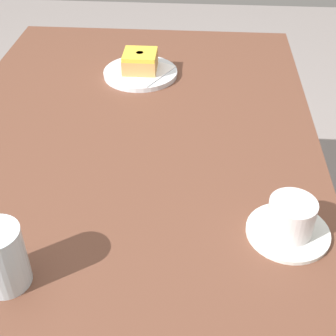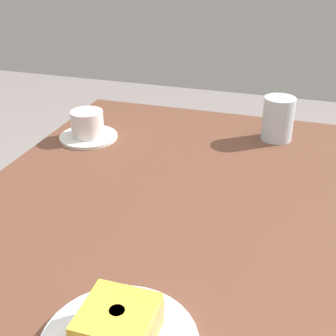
{
  "view_description": "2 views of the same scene",
  "coord_description": "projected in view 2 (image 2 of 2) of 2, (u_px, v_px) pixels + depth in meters",
  "views": [
    {
      "loc": [
        0.88,
        0.15,
        1.32
      ],
      "look_at": [
        0.17,
        0.1,
        0.77
      ],
      "focal_mm": 51.06,
      "sensor_mm": 36.0,
      "label": 1
    },
    {
      "loc": [
        -0.6,
        -0.18,
        1.19
      ],
      "look_at": [
        0.15,
        0.06,
        0.78
      ],
      "focal_mm": 48.38,
      "sensor_mm": 36.0,
      "label": 2
    }
  ],
  "objects": [
    {
      "name": "donut_glazed_square",
      "position": [
        118.0,
        325.0,
        0.53
      ],
      "size": [
        0.09,
        0.09,
        0.05
      ],
      "color": "tan",
      "rests_on": "napkin_glazed_square"
    },
    {
      "name": "table",
      "position": [
        173.0,
        275.0,
        0.81
      ],
      "size": [
        1.14,
        0.81,
        0.74
      ],
      "color": "brown",
      "rests_on": "ground_plane"
    },
    {
      "name": "water_glass",
      "position": [
        278.0,
        119.0,
        1.07
      ],
      "size": [
        0.07,
        0.07,
        0.1
      ],
      "primitive_type": "cylinder",
      "color": "silver",
      "rests_on": "table"
    },
    {
      "name": "coffee_cup",
      "position": [
        88.0,
        127.0,
        1.08
      ],
      "size": [
        0.14,
        0.14,
        0.07
      ],
      "color": "silver",
      "rests_on": "table"
    }
  ]
}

